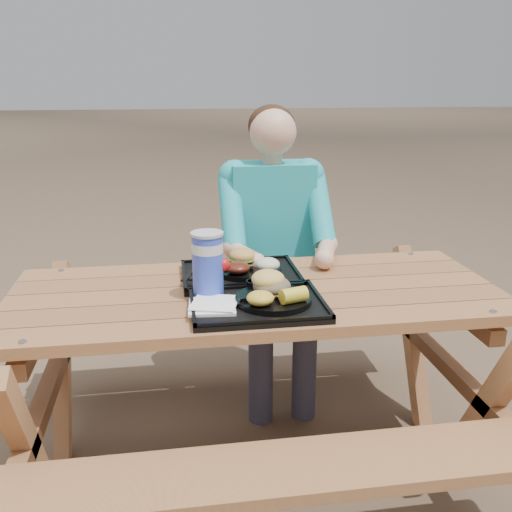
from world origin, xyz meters
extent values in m
plane|color=#999999|center=(0.00, 0.00, 0.00)|extent=(60.00, 60.00, 0.00)
cube|color=black|center=(-0.02, -0.18, 0.76)|extent=(0.45, 0.35, 0.02)
cube|color=black|center=(-0.04, 0.14, 0.76)|extent=(0.45, 0.35, 0.02)
cylinder|color=black|center=(0.03, -0.18, 0.78)|extent=(0.26, 0.26, 0.02)
cylinder|color=black|center=(-0.01, 0.15, 0.78)|extent=(0.26, 0.26, 0.02)
cube|color=white|center=(-0.18, -0.20, 0.78)|extent=(0.17, 0.17, 0.02)
cylinder|color=blue|center=(-0.18, -0.08, 0.88)|extent=(0.11, 0.11, 0.22)
cylinder|color=black|center=(-0.02, -0.05, 0.79)|extent=(0.06, 0.06, 0.03)
cylinder|color=yellow|center=(0.04, -0.05, 0.78)|extent=(0.04, 0.04, 0.03)
ellipsoid|color=yellow|center=(-0.02, -0.25, 0.81)|extent=(0.09, 0.09, 0.05)
cube|color=black|center=(-0.21, 0.15, 0.77)|extent=(0.06, 0.16, 0.01)
ellipsoid|color=#531A10|center=(-0.06, 0.08, 0.81)|extent=(0.10, 0.10, 0.04)
ellipsoid|color=beige|center=(0.06, 0.09, 0.82)|extent=(0.09, 0.09, 0.05)
camera|label=1|loc=(-0.30, -1.95, 1.49)|focal=40.00mm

